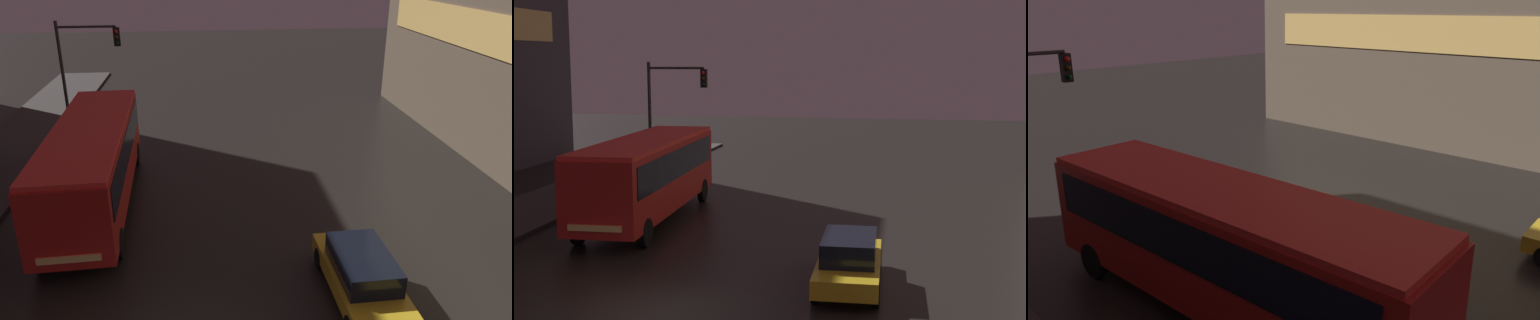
{
  "view_description": "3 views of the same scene",
  "coord_description": "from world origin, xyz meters",
  "views": [
    {
      "loc": [
        0.6,
        -8.25,
        9.0
      ],
      "look_at": [
        2.51,
        9.22,
        1.86
      ],
      "focal_mm": 35.0,
      "sensor_mm": 36.0,
      "label": 1
    },
    {
      "loc": [
        6.35,
        -16.31,
        6.35
      ],
      "look_at": [
        0.81,
        12.15,
        2.2
      ],
      "focal_mm": 50.0,
      "sensor_mm": 36.0,
      "label": 2
    },
    {
      "loc": [
        -10.62,
        1.55,
        7.23
      ],
      "look_at": [
        2.33,
        13.39,
        1.83
      ],
      "focal_mm": 35.0,
      "sensor_mm": 36.0,
      "label": 3
    }
  ],
  "objects": [
    {
      "name": "car_taxi",
      "position": [
        4.83,
        3.11,
        0.75
      ],
      "size": [
        1.85,
        4.61,
        1.45
      ],
      "rotation": [
        0.0,
        0.0,
        3.17
      ],
      "color": "gold",
      "rests_on": "ground"
    },
    {
      "name": "bus_near",
      "position": [
        -3.65,
        9.88,
        2.0
      ],
      "size": [
        3.06,
        10.93,
        3.24
      ],
      "rotation": [
        0.0,
        0.0,
        3.18
      ],
      "color": "#AD1E19",
      "rests_on": "ground"
    },
    {
      "name": "traffic_light_main",
      "position": [
        -5.31,
        17.4,
        4.16
      ],
      "size": [
        3.06,
        0.35,
        6.18
      ],
      "color": "#2D2D2D",
      "rests_on": "ground"
    }
  ]
}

